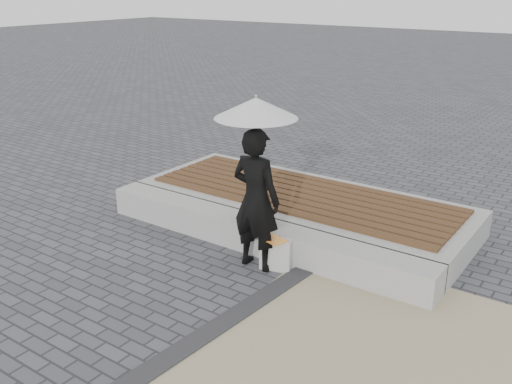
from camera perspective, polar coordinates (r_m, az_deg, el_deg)
ground at (r=6.72m, az=-7.91°, el=-10.42°), size 80.00×80.00×0.00m
edging_band at (r=5.97m, az=-5.78°, el=-14.44°), size 0.61×5.20×0.04m
seating_ledge at (r=7.73m, az=0.06°, el=-4.27°), size 5.00×0.45×0.40m
timber_platform at (r=8.67m, az=4.61°, el=-1.56°), size 5.00×2.00×0.40m
timber_decking at (r=8.59m, az=4.65°, el=-0.20°), size 4.60×1.60×0.04m
woman at (r=6.99m, az=-0.00°, el=-0.75°), size 0.66×0.44×1.81m
parasol at (r=6.67m, az=-0.00°, el=8.38°), size 0.99×0.99×1.26m
handbag at (r=7.63m, az=0.03°, el=-1.92°), size 0.39×0.19×0.26m
canvas_tote at (r=7.20m, az=2.02°, el=-6.18°), size 0.43×0.26×0.42m
magazine at (r=7.07m, az=1.82°, el=-4.78°), size 0.35×0.29×0.01m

